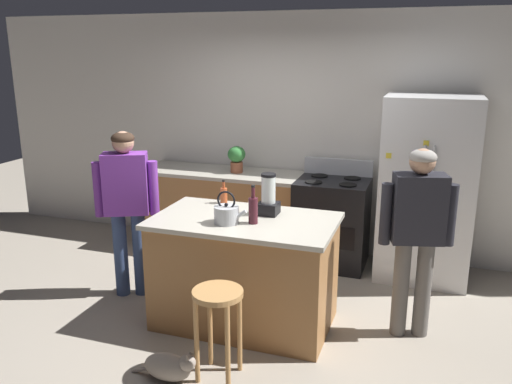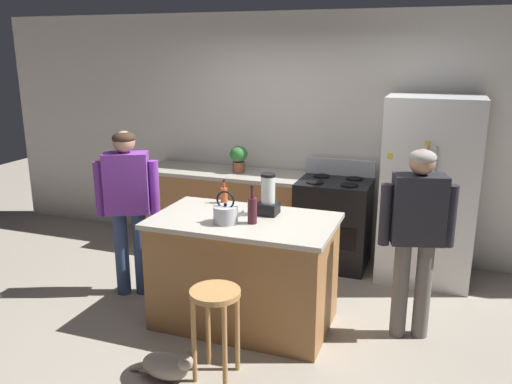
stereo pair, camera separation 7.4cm
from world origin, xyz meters
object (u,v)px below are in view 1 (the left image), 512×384
Objects in this scene: person_by_island_left at (127,199)px; blender_appliance at (268,197)px; tea_kettle at (227,214)px; kitchen_island at (245,271)px; cat at (170,366)px; potted_plant at (237,157)px; bar_stool at (218,310)px; bottle_cooking_sauce at (224,195)px; stove_range at (332,222)px; person_by_sink_right at (417,226)px; refrigerator at (427,190)px; bottle_wine at (253,209)px.

blender_appliance is at bearing 0.67° from person_by_island_left.
kitchen_island is at bearing 58.84° from tea_kettle.
potted_plant is (-0.43, 2.51, 1.01)m from cat.
bottle_cooking_sauce is (-0.42, 1.16, 0.50)m from bar_stool.
blender_appliance is at bearing -102.65° from stove_range.
bar_stool is (-0.36, -2.32, 0.04)m from stove_range.
bar_stool is at bearing -36.32° from person_by_island_left.
person_by_sink_right is at bearing -54.47° from stove_range.
kitchen_island is 1.05m from cat.
blender_appliance is at bearing 50.00° from kitchen_island.
person_by_sink_right reaches higher than potted_plant.
bottle_cooking_sauce is at bearing 94.69° from cat.
tea_kettle is (0.24, -0.52, 0.00)m from bottle_cooking_sauce.
kitchen_island is 0.81× the size of refrigerator.
kitchen_island is 5.49× the size of tea_kettle.
blender_appliance is (-1.21, -0.07, 0.15)m from person_by_sink_right.
refrigerator is at bearing -1.40° from potted_plant.
bottle_cooking_sauce is (-0.33, 0.36, 0.55)m from kitchen_island.
tea_kettle is at bearing 80.90° from cat.
stove_range is 1.51m from blender_appliance.
stove_range is at bearing 81.18° from bar_stool.
blender_appliance is at bearing -133.45° from refrigerator.
cat is at bearing -153.13° from bar_stool.
kitchen_island is 0.95× the size of person_by_island_left.
stove_range reaches higher than cat.
bottle_wine is at bearing -45.94° from bottle_cooking_sauce.
stove_range is 1.75m from bottle_wine.
cat is 1.22m from tea_kettle.
kitchen_island is 0.60m from bottle_wine.
refrigerator is 1.25m from person_by_sink_right.
refrigerator is at bearing 60.35° from bar_stool.
tea_kettle is at bearing -71.72° from potted_plant.
person_by_island_left reaches higher than bar_stool.
bottle_cooking_sauce is at bearing 132.21° from kitchen_island.
bottle_cooking_sauce is at bearing 109.97° from bar_stool.
person_by_sink_right reaches higher than stove_range.
person_by_sink_right is 4.96× the size of bottle_wine.
kitchen_island is 0.97× the size of person_by_sink_right.
potted_plant is 1.81m from bottle_wine.
refrigerator reaches higher than bottle_wine.
bottle_cooking_sauce is (-0.11, 1.32, 0.91)m from cat.
blender_appliance reaches higher than bar_stool.
bottle_cooking_sauce is 0.78× the size of tea_kettle.
bar_stool is 1.34m from bottle_cooking_sauce.
person_by_sink_right reaches higher than bottle_cooking_sauce.
refrigerator is at bearing 46.94° from kitchen_island.
person_by_sink_right is 5.69× the size of tea_kettle.
stove_range reaches higher than kitchen_island.
refrigerator reaches higher than cat.
bottle_cooking_sauce is at bearing 134.06° from bottle_wine.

